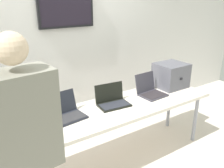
% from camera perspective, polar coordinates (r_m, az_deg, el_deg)
% --- Properties ---
extents(ground, '(8.00, 8.00, 0.04)m').
position_cam_1_polar(ground, '(3.18, -0.27, -18.54)').
color(ground, silver).
extents(back_wall, '(8.00, 0.11, 2.41)m').
position_cam_1_polar(back_wall, '(3.56, -10.49, 7.71)').
color(back_wall, silver).
rests_on(back_wall, ground).
extents(workbench, '(2.74, 0.70, 0.75)m').
position_cam_1_polar(workbench, '(2.79, -0.30, -6.95)').
color(workbench, silver).
rests_on(workbench, ground).
extents(equipment_box, '(0.42, 0.39, 0.34)m').
position_cam_1_polar(equipment_box, '(3.48, 13.95, 2.07)').
color(equipment_box, '#585862').
rests_on(equipment_box, workbench).
extents(laptop_station_0, '(0.34, 0.36, 0.23)m').
position_cam_1_polar(laptop_station_0, '(2.47, -24.53, -9.99)').
color(laptop_station_0, '#272724').
rests_on(laptop_station_0, workbench).
extents(laptop_station_1, '(0.40, 0.35, 0.25)m').
position_cam_1_polar(laptop_station_1, '(2.61, -11.24, -6.69)').
color(laptop_station_1, '#20222C').
rests_on(laptop_station_1, workbench).
extents(laptop_station_2, '(0.40, 0.30, 0.24)m').
position_cam_1_polar(laptop_station_2, '(2.85, 0.05, -3.91)').
color(laptop_station_2, black).
rests_on(laptop_station_2, workbench).
extents(laptop_station_3, '(0.35, 0.34, 0.27)m').
position_cam_1_polar(laptop_station_3, '(3.17, 9.14, -1.47)').
color(laptop_station_3, '#383640').
rests_on(laptop_station_3, workbench).
extents(person, '(0.48, 0.62, 1.80)m').
position_cam_1_polar(person, '(1.71, -20.47, -12.12)').
color(person, gray).
rests_on(person, ground).
extents(coffee_mug, '(0.09, 0.09, 0.10)m').
position_cam_1_polar(coffee_mug, '(2.23, -15.39, -12.38)').
color(coffee_mug, '#262332').
rests_on(coffee_mug, workbench).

